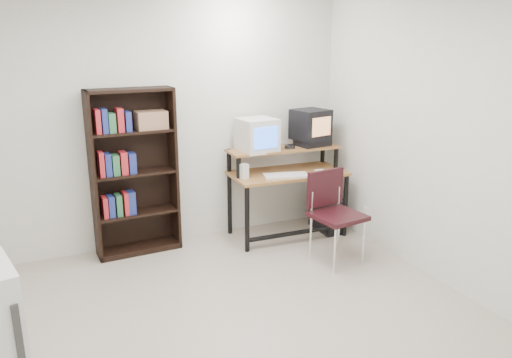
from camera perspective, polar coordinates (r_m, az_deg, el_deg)
name	(u,v)px	position (r m, az deg, el deg)	size (l,w,h in m)	color
floor	(239,333)	(3.97, -1.99, -17.13)	(4.00, 4.00, 0.01)	#AFA191
back_wall	(164,123)	(5.31, -10.42, 6.30)	(4.00, 0.01, 2.60)	beige
front_wall	(461,299)	(1.86, 22.38, -12.60)	(4.00, 0.01, 2.60)	beige
right_wall	(455,142)	(4.56, 21.82, 3.91)	(0.01, 4.00, 2.60)	beige
computer_desk	(287,175)	(5.53, 3.54, 0.46)	(1.28, 0.67, 0.98)	#936130
crt_monitor	(257,135)	(5.39, 0.12, 5.05)	(0.41, 0.42, 0.36)	beige
vcr	(312,143)	(5.69, 6.48, 4.10)	(0.36, 0.26, 0.08)	black
crt_tv	(311,125)	(5.66, 6.26, 6.20)	(0.42, 0.42, 0.34)	black
cd_spindle	(290,147)	(5.52, 3.89, 3.65)	(0.12, 0.12, 0.05)	#26262B
keyboard	(286,176)	(5.31, 3.45, 0.33)	(0.47, 0.21, 0.04)	beige
mousepad	(318,173)	(5.53, 7.12, 0.69)	(0.22, 0.18, 0.01)	black
mouse	(320,171)	(5.53, 7.29, 0.88)	(0.10, 0.06, 0.03)	white
desk_speaker	(244,172)	(5.21, -1.39, 0.81)	(0.08, 0.07, 0.17)	beige
pc_tower	(326,213)	(5.83, 7.99, -3.83)	(0.20, 0.45, 0.42)	black
school_chair	(333,207)	(4.96, 8.78, -3.13)	(0.51, 0.51, 0.90)	black
bookshelf	(133,170)	(5.18, -13.83, 1.00)	(0.86, 0.32, 1.69)	black
wall_outlet	(365,212)	(5.64, 12.38, -3.75)	(0.02, 0.08, 0.12)	beige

